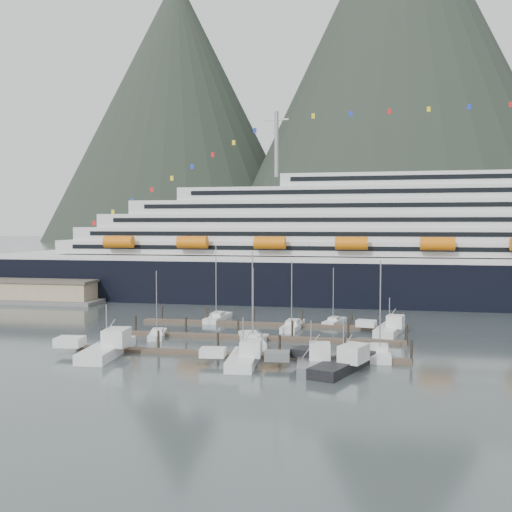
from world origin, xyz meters
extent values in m
plane|color=#475453|center=(0.00, 0.00, 0.00)|extent=(1600.00, 1600.00, 0.00)
cone|color=black|center=(40.00, 560.00, 180.00)|extent=(400.00, 400.00, 420.00)
cone|color=black|center=(-220.00, 600.00, 145.00)|extent=(340.00, 340.00, 340.00)
cube|color=black|center=(25.00, 55.00, 4.00)|extent=(210.00, 28.00, 12.00)
cube|color=silver|center=(25.00, 55.00, 10.50)|extent=(205.80, 27.44, 1.50)
cube|color=silver|center=(30.00, 55.00, 13.10)|extent=(185.00, 26.00, 3.20)
cube|color=black|center=(30.00, 41.95, 13.26)|extent=(175.75, 0.20, 1.00)
cube|color=silver|center=(32.00, 55.00, 16.30)|extent=(180.00, 25.00, 3.20)
cube|color=black|center=(32.00, 42.45, 16.46)|extent=(171.00, 0.20, 1.00)
cube|color=silver|center=(34.00, 55.00, 19.50)|extent=(172.00, 24.00, 3.20)
cube|color=black|center=(34.00, 42.95, 19.66)|extent=(163.40, 0.20, 1.00)
cube|color=silver|center=(36.00, 55.00, 22.70)|extent=(160.00, 23.00, 3.20)
cube|color=black|center=(36.00, 43.45, 22.86)|extent=(152.00, 0.20, 1.00)
cube|color=silver|center=(38.00, 55.00, 25.80)|extent=(140.00, 22.00, 3.00)
cube|color=black|center=(38.00, 43.95, 25.95)|extent=(133.00, 0.20, 1.00)
cube|color=silver|center=(40.00, 55.00, 28.80)|extent=(95.00, 20.00, 3.00)
cube|color=black|center=(40.00, 44.95, 28.95)|extent=(90.25, 0.20, 1.00)
cylinder|color=gray|center=(-10.00, 55.00, 38.30)|extent=(1.00, 1.00, 16.00)
cylinder|color=orange|center=(-45.00, 40.00, 14.50)|extent=(7.00, 2.80, 2.80)
cylinder|color=orange|center=(-27.00, 40.00, 14.50)|extent=(7.00, 2.80, 2.80)
cylinder|color=orange|center=(-9.00, 40.00, 14.50)|extent=(7.00, 2.80, 2.80)
cylinder|color=orange|center=(9.00, 40.00, 14.50)|extent=(7.00, 2.80, 2.80)
cylinder|color=orange|center=(27.00, 40.00, 14.50)|extent=(7.00, 2.80, 2.80)
cube|color=#595956|center=(-72.00, 42.00, 0.30)|extent=(46.00, 20.00, 1.20)
cube|color=tan|center=(-72.00, 42.00, 2.50)|extent=(42.00, 16.00, 5.00)
cube|color=#595147|center=(-72.00, 42.00, 5.20)|extent=(43.00, 17.00, 0.60)
cube|color=#45382C|center=(-5.00, -10.00, 0.25)|extent=(48.00, 2.00, 0.50)
cylinder|color=black|center=(-26.00, -8.90, 1.40)|extent=(0.36, 0.36, 3.20)
cylinder|color=black|center=(-17.00, -8.90, 1.40)|extent=(0.36, 0.36, 3.20)
cylinder|color=black|center=(-8.00, -8.90, 1.40)|extent=(0.36, 0.36, 3.20)
cylinder|color=black|center=(1.00, -8.90, 1.40)|extent=(0.36, 0.36, 3.20)
cylinder|color=black|center=(10.00, -8.90, 1.40)|extent=(0.36, 0.36, 3.20)
cylinder|color=black|center=(19.00, -8.90, 1.40)|extent=(0.36, 0.36, 3.20)
cube|color=#45382C|center=(-5.00, 3.00, 0.25)|extent=(48.00, 2.00, 0.50)
cylinder|color=black|center=(-26.00, 4.10, 1.40)|extent=(0.36, 0.36, 3.20)
cylinder|color=black|center=(-17.00, 4.10, 1.40)|extent=(0.36, 0.36, 3.20)
cylinder|color=black|center=(-8.00, 4.10, 1.40)|extent=(0.36, 0.36, 3.20)
cylinder|color=black|center=(1.00, 4.10, 1.40)|extent=(0.36, 0.36, 3.20)
cylinder|color=black|center=(10.00, 4.10, 1.40)|extent=(0.36, 0.36, 3.20)
cylinder|color=black|center=(19.00, 4.10, 1.40)|extent=(0.36, 0.36, 3.20)
cube|color=#45382C|center=(-5.00, 16.00, 0.25)|extent=(48.00, 2.00, 0.50)
cylinder|color=black|center=(-26.00, 17.10, 1.40)|extent=(0.36, 0.36, 3.20)
cylinder|color=black|center=(-17.00, 17.10, 1.40)|extent=(0.36, 0.36, 3.20)
cylinder|color=black|center=(-8.00, 17.10, 1.40)|extent=(0.36, 0.36, 3.20)
cylinder|color=black|center=(1.00, 17.10, 1.40)|extent=(0.36, 0.36, 3.20)
cylinder|color=black|center=(10.00, 17.10, 1.40)|extent=(0.36, 0.36, 3.20)
cylinder|color=black|center=(19.00, 17.10, 1.40)|extent=(0.36, 0.36, 3.20)
cube|color=silver|center=(-21.05, 1.40, 0.25)|extent=(4.09, 8.22, 1.23)
cube|color=silver|center=(-21.05, 1.40, 1.01)|extent=(2.36, 3.10, 0.70)
cylinder|color=gray|center=(-20.87, 0.63, 5.91)|extent=(0.14, 0.14, 10.24)
cube|color=silver|center=(-4.25, -0.67, 0.25)|extent=(3.21, 8.39, 1.20)
cube|color=silver|center=(-4.25, -0.67, 0.99)|extent=(2.06, 3.05, 0.69)
cylinder|color=gray|center=(-4.34, -1.48, 6.34)|extent=(0.14, 0.14, 11.14)
cube|color=silver|center=(-4.90, -0.26, 0.25)|extent=(6.81, 12.10, 1.51)
cube|color=silver|center=(-4.90, -0.26, 1.24)|extent=(3.49, 4.65, 0.86)
cylinder|color=gray|center=(-4.48, -1.37, 7.69)|extent=(0.17, 0.17, 13.44)
cube|color=silver|center=(-15.71, 20.00, 0.25)|extent=(3.30, 10.48, 1.45)
cube|color=silver|center=(-15.71, 20.00, 1.19)|extent=(2.28, 3.74, 0.83)
cylinder|color=gray|center=(-15.77, 18.97, 7.79)|extent=(0.17, 0.17, 13.72)
cube|color=silver|center=(6.76, 20.00, 0.25)|extent=(4.26, 8.13, 1.22)
cube|color=silver|center=(6.76, 20.00, 1.00)|extent=(2.40, 3.10, 0.69)
cylinder|color=gray|center=(6.55, 19.25, 5.70)|extent=(0.14, 0.14, 9.84)
cube|color=silver|center=(-0.23, 13.67, 0.25)|extent=(3.17, 10.80, 1.42)
cube|color=silver|center=(-0.23, 13.67, 1.17)|extent=(2.22, 3.83, 0.81)
cylinder|color=gray|center=(-0.28, 12.61, 6.59)|extent=(0.16, 0.16, 11.36)
cube|color=silver|center=(14.80, -6.54, 0.25)|extent=(3.10, 9.91, 1.53)
cube|color=silver|center=(14.80, -6.54, 1.26)|extent=(2.27, 3.50, 0.87)
cylinder|color=gray|center=(14.82, -7.52, 7.33)|extent=(0.17, 0.17, 12.70)
cube|color=silver|center=(-23.33, -12.75, 0.35)|extent=(5.30, 14.71, 2.22)
cube|color=silver|center=(-28.78, -13.26, 1.77)|extent=(4.04, 3.50, 1.33)
cube|color=silver|center=(-21.90, -12.62, 2.55)|extent=(3.49, 4.59, 2.44)
cube|color=black|center=(-21.90, -12.62, 3.43)|extent=(3.24, 4.28, 0.55)
cylinder|color=gray|center=(-23.33, -12.75, 4.43)|extent=(0.18, 0.18, 5.54)
cube|color=silver|center=(-2.97, -14.85, 0.35)|extent=(4.46, 10.98, 1.95)
cube|color=silver|center=(-7.03, -15.22, 1.56)|extent=(3.51, 2.65, 1.17)
cube|color=silver|center=(-1.91, -14.76, 2.24)|extent=(3.01, 3.45, 2.14)
cube|color=black|center=(-1.91, -14.76, 3.02)|extent=(2.79, 3.22, 0.49)
cylinder|color=gray|center=(-2.97, -14.85, 3.89)|extent=(0.16, 0.16, 4.87)
cube|color=black|center=(10.20, -15.00, 0.35)|extent=(8.22, 14.25, 1.98)
cube|color=black|center=(5.27, -13.14, 1.59)|extent=(4.23, 4.04, 1.19)
cube|color=silver|center=(11.50, -15.49, 2.28)|extent=(4.06, 4.87, 2.18)
cube|color=black|center=(11.50, -15.49, 3.07)|extent=(3.78, 4.55, 0.50)
cylinder|color=gray|center=(10.20, -15.00, 3.97)|extent=(0.16, 0.16, 4.96)
cube|color=gray|center=(6.04, -15.00, 0.35)|extent=(4.61, 11.73, 1.91)
cube|color=gray|center=(1.72, -15.46, 1.52)|extent=(3.48, 2.84, 1.14)
cube|color=silver|center=(7.17, -14.88, 2.19)|extent=(3.01, 3.69, 2.10)
cube|color=black|center=(7.17, -14.88, 2.95)|extent=(2.80, 3.44, 0.48)
cylinder|color=gray|center=(6.04, -15.00, 3.81)|extent=(0.15, 0.15, 4.76)
cube|color=silver|center=(16.54, 11.93, 0.35)|extent=(5.57, 10.91, 1.89)
cube|color=silver|center=(12.67, 12.78, 1.52)|extent=(3.64, 2.93, 1.14)
cube|color=silver|center=(17.56, 11.70, 2.18)|extent=(3.26, 3.62, 2.08)
cube|color=black|center=(17.56, 11.70, 2.94)|extent=(3.03, 3.38, 0.47)
cylinder|color=gray|center=(16.54, 11.93, 3.79)|extent=(0.15, 0.15, 4.74)
camera|label=1|loc=(14.02, -91.35, 18.53)|focal=42.00mm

